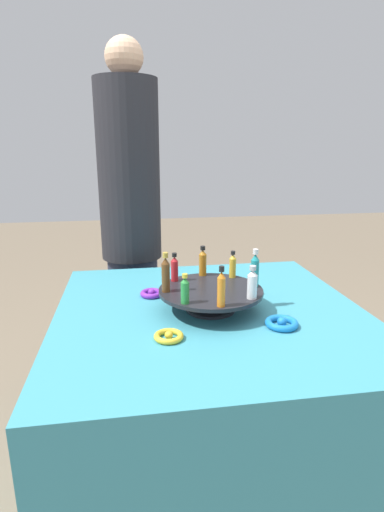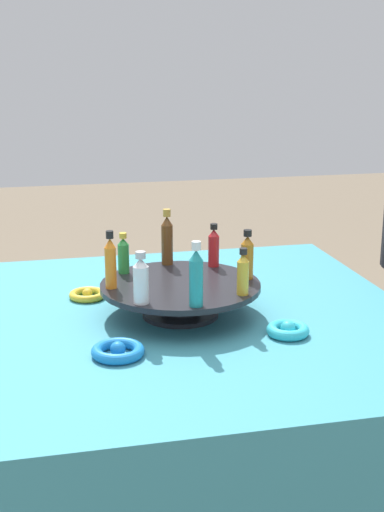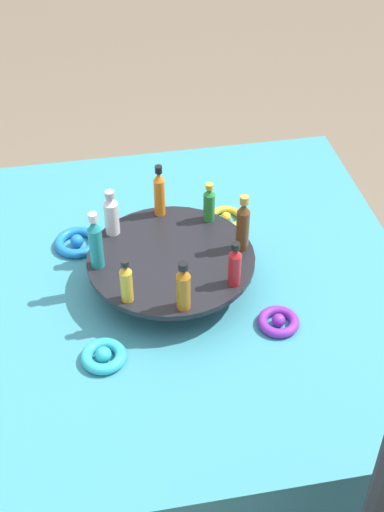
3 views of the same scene
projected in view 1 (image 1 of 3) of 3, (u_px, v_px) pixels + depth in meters
name	position (u px, v px, depth m)	size (l,w,h in m)	color
ground_plane	(208.00, 490.00, 1.54)	(12.00, 12.00, 0.00)	#756651
party_table	(209.00, 406.00, 1.44)	(1.03, 1.03, 0.75)	teal
display_stand	(211.00, 295.00, 1.33)	(0.35, 0.35, 0.07)	black
bottle_teal	(254.00, 269.00, 1.33)	(0.03, 0.03, 0.13)	teal
bottle_gold	(233.00, 265.00, 1.43)	(0.02, 0.02, 0.10)	gold
bottle_amber	(201.00, 262.00, 1.45)	(0.03, 0.03, 0.11)	#AD6B19
bottle_red	(175.00, 268.00, 1.39)	(0.03, 0.03, 0.10)	#B21E23
bottle_brown	(166.00, 274.00, 1.28)	(0.03, 0.03, 0.13)	brown
bottle_green	(185.00, 290.00, 1.19)	(0.03, 0.03, 0.09)	#288438
bottle_orange	(223.00, 288.00, 1.17)	(0.02, 0.02, 0.12)	orange
bottle_clear	(252.00, 284.00, 1.23)	(0.03, 0.03, 0.11)	silver
ribbon_bow_blue	(282.00, 323.00, 1.22)	(0.10, 0.10, 0.03)	blue
ribbon_bow_teal	(241.00, 285.00, 1.54)	(0.09, 0.09, 0.03)	#2DB7CC
ribbon_bow_purple	(152.00, 293.00, 1.46)	(0.08, 0.08, 0.03)	purple
ribbon_bow_gold	(169.00, 336.00, 1.14)	(0.09, 0.09, 0.02)	gold
person_figure	(131.00, 227.00, 2.00)	(0.30, 0.30, 1.76)	#282D42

